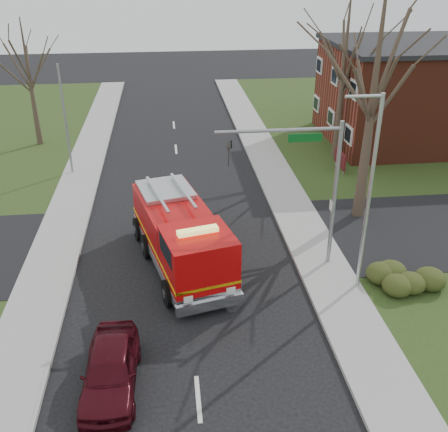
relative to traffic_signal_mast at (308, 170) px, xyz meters
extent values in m
plane|color=black|center=(-5.21, -1.50, -4.71)|extent=(120.00, 120.00, 0.00)
cube|color=gray|center=(0.99, -1.50, -4.63)|extent=(2.40, 80.00, 0.15)
cube|color=gray|center=(-11.41, -1.50, -4.63)|extent=(2.40, 80.00, 0.15)
cube|color=maroon|center=(13.79, 16.50, -1.21)|extent=(15.00, 10.00, 7.00)
cube|color=black|center=(13.79, 16.50, 2.39)|extent=(15.40, 10.40, 0.30)
cube|color=silver|center=(6.24, 16.50, -2.71)|extent=(0.12, 1.40, 1.20)
cube|color=#511317|center=(5.29, 11.00, -3.81)|extent=(0.12, 2.00, 1.00)
cylinder|color=gray|center=(5.29, 10.20, -4.26)|extent=(0.08, 0.08, 0.90)
cylinder|color=gray|center=(5.29, 11.80, -4.26)|extent=(0.08, 0.08, 0.90)
ellipsoid|color=#2A3814|center=(3.79, -2.50, -4.13)|extent=(2.80, 2.00, 0.90)
cone|color=#35281F|center=(4.29, 4.50, 1.29)|extent=(0.64, 0.64, 12.00)
cone|color=#35281F|center=(5.79, 13.50, 0.54)|extent=(0.56, 0.56, 10.50)
cone|color=#35281F|center=(-15.21, 18.50, -0.21)|extent=(0.44, 0.44, 9.00)
cylinder|color=gray|center=(1.29, 0.00, -1.31)|extent=(0.18, 0.18, 6.80)
cylinder|color=gray|center=(-1.31, 0.00, 1.79)|extent=(5.20, 0.14, 0.14)
cube|color=#0C591E|center=(-0.21, 0.00, 1.44)|extent=(1.40, 0.06, 0.35)
imported|color=black|center=(-3.31, 0.00, 1.44)|extent=(0.22, 0.18, 1.10)
cylinder|color=#B7BABF|center=(1.99, -2.00, -0.51)|extent=(0.16, 0.16, 8.40)
cylinder|color=#B7BABF|center=(1.29, -2.00, 3.59)|extent=(1.40, 0.12, 0.12)
cylinder|color=gray|center=(-12.01, 12.50, -1.21)|extent=(0.14, 0.14, 7.00)
cube|color=#BC0809|center=(-5.71, 1.90, -3.12)|extent=(3.86, 5.82, 2.16)
cube|color=#BC0809|center=(-4.78, -1.89, -2.96)|extent=(3.23, 3.23, 2.46)
cube|color=#B7BABF|center=(-5.42, 0.70, -3.99)|extent=(4.52, 8.42, 0.46)
cube|color=#E5B20C|center=(-5.42, 0.70, -3.42)|extent=(4.52, 8.42, 0.12)
cube|color=black|center=(-4.51, -2.99, -2.19)|extent=(2.33, 0.66, 0.87)
cube|color=#E5D866|center=(-4.78, -1.89, -1.58)|extent=(1.68, 0.74, 0.18)
cylinder|color=black|center=(-6.05, -2.31, -4.14)|extent=(0.62, 1.18, 1.13)
cylinder|color=black|center=(-3.46, -1.68, -4.14)|extent=(0.62, 1.18, 1.13)
cylinder|color=black|center=(-7.44, 3.37, -4.14)|extent=(0.62, 1.18, 1.13)
cylinder|color=black|center=(-4.85, 4.01, -4.14)|extent=(0.62, 1.18, 1.13)
imported|color=#3D0911|center=(-8.01, -6.63, -3.97)|extent=(1.88, 4.40, 1.48)
camera|label=1|loc=(-5.76, -19.93, 8.22)|focal=42.00mm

